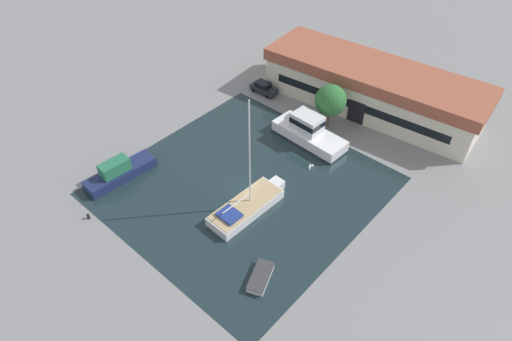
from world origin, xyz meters
TOP-DOWN VIEW (x-y plane):
  - ground_plane at (0.00, 0.00)m, footprint 440.00×440.00m
  - water_canal at (0.00, 0.00)m, footprint 27.98×28.65m
  - warehouse_building at (2.26, 23.91)m, footprint 31.40×12.33m
  - quay_tree_near_building at (0.55, 16.05)m, footprint 4.14×4.14m
  - parked_car at (-11.43, 16.61)m, footprint 4.20×1.85m
  - sailboat_moored at (2.88, -2.55)m, footprint 3.59×10.29m
  - motor_cruiser at (0.41, 11.86)m, footprint 10.24×4.15m
  - small_dinghy at (9.98, -8.33)m, footprint 2.98×4.11m
  - cabin_boat at (-11.93, -8.76)m, footprint 2.99×8.81m
  - mooring_bollard at (-9.12, -14.94)m, footprint 0.34×0.34m

SIDE VIEW (x-z plane):
  - ground_plane at x=0.00m, z-range 0.00..0.00m
  - water_canal at x=0.00m, z-range 0.00..0.01m
  - small_dinghy at x=9.98m, z-range 0.01..0.66m
  - mooring_bollard at x=-9.12m, z-range 0.02..0.72m
  - sailboat_moored at x=2.88m, z-range -6.43..7.79m
  - parked_car at x=-11.43m, z-range -0.01..1.72m
  - cabin_boat at x=-11.93m, z-range -0.39..2.29m
  - motor_cruiser at x=0.41m, z-range -0.54..3.30m
  - warehouse_building at x=2.26m, z-range 0.04..6.41m
  - quay_tree_near_building at x=0.55m, z-range 1.07..7.37m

